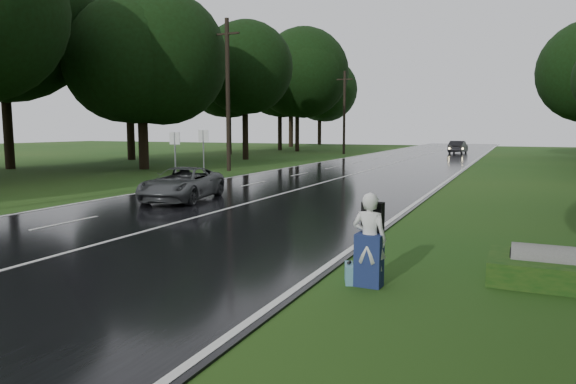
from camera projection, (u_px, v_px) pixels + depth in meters
name	position (u px, v px, depth m)	size (l,w,h in m)	color
ground	(92.00, 248.00, 12.43)	(160.00, 160.00, 0.00)	#234414
road	(346.00, 176.00, 30.54)	(12.00, 140.00, 0.04)	black
lane_center	(346.00, 176.00, 30.53)	(0.12, 140.00, 0.01)	silver
grey_car	(182.00, 184.00, 20.30)	(2.12, 4.60, 1.28)	#454849
far_car	(458.00, 147.00, 58.27)	(1.49, 4.26, 1.40)	black
hitchhiker	(369.00, 243.00, 9.32)	(0.64, 0.58, 1.72)	silver
suitcase	(349.00, 273.00, 9.60)	(0.14, 0.50, 0.35)	teal
culvert	(551.00, 283.00, 9.60)	(0.71, 0.71, 1.41)	slate
utility_pole_mid	(229.00, 171.00, 34.72)	(1.80, 0.28, 9.96)	black
utility_pole_far	(344.00, 154.00, 57.22)	(1.80, 0.28, 9.04)	black
road_sign_a	(176.00, 183.00, 27.26)	(0.63, 0.10, 2.64)	white
road_sign_b	(204.00, 178.00, 29.68)	(0.66, 0.10, 2.75)	white
tree_left_d	(144.00, 169.00, 36.22)	(8.11, 8.11, 12.67)	black
tree_left_e	(246.00, 159.00, 47.34)	(9.68, 9.68, 15.12)	black
tree_left_f	(297.00, 151.00, 63.96)	(10.46, 10.46, 16.35)	black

